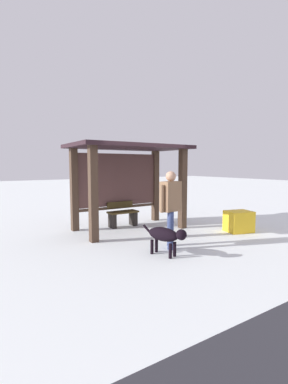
{
  "coord_description": "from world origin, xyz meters",
  "views": [
    {
      "loc": [
        -4.02,
        -7.09,
        1.9
      ],
      "look_at": [
        0.14,
        -0.58,
        1.16
      ],
      "focal_mm": 25.94,
      "sensor_mm": 36.0,
      "label": 1
    }
  ],
  "objects_px": {
    "bus_shelter": "(126,166)",
    "grit_bin": "(239,221)",
    "bench_left_inside": "(123,216)",
    "dog": "(166,235)",
    "person_walking": "(171,203)"
  },
  "relations": [
    {
      "from": "dog",
      "to": "grit_bin",
      "type": "height_order",
      "value": "dog"
    },
    {
      "from": "person_walking",
      "to": "grit_bin",
      "type": "height_order",
      "value": "person_walking"
    },
    {
      "from": "bench_left_inside",
      "to": "dog",
      "type": "distance_m",
      "value": 3.03
    },
    {
      "from": "bench_left_inside",
      "to": "grit_bin",
      "type": "distance_m",
      "value": 3.45
    },
    {
      "from": "bus_shelter",
      "to": "grit_bin",
      "type": "xyz_separation_m",
      "value": [
        2.48,
        -2.14,
        -1.57
      ]
    },
    {
      "from": "person_walking",
      "to": "grit_bin",
      "type": "bearing_deg",
      "value": 3.69
    },
    {
      "from": "bus_shelter",
      "to": "person_walking",
      "type": "bearing_deg",
      "value": -93.25
    },
    {
      "from": "bench_left_inside",
      "to": "grit_bin",
      "type": "xyz_separation_m",
      "value": [
        2.48,
        -2.4,
        -0.04
      ]
    },
    {
      "from": "bus_shelter",
      "to": "grit_bin",
      "type": "height_order",
      "value": "bus_shelter"
    },
    {
      "from": "bench_left_inside",
      "to": "person_walking",
      "type": "height_order",
      "value": "person_walking"
    },
    {
      "from": "bus_shelter",
      "to": "person_walking",
      "type": "xyz_separation_m",
      "value": [
        -0.13,
        -2.31,
        -0.81
      ]
    },
    {
      "from": "bench_left_inside",
      "to": "dog",
      "type": "xyz_separation_m",
      "value": [
        -0.57,
        -2.97,
        0.1
      ]
    },
    {
      "from": "grit_bin",
      "to": "person_walking",
      "type": "bearing_deg",
      "value": -176.31
    },
    {
      "from": "bus_shelter",
      "to": "person_walking",
      "type": "height_order",
      "value": "bus_shelter"
    },
    {
      "from": "bench_left_inside",
      "to": "bus_shelter",
      "type": "bearing_deg",
      "value": -90.0
    }
  ]
}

